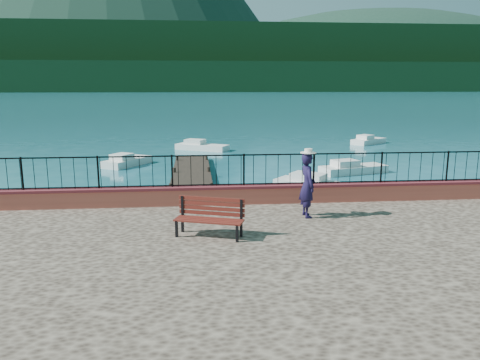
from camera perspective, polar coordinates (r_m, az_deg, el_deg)
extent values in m
plane|color=#19596B|center=(11.64, 3.92, -13.12)|extent=(2000.00, 2000.00, 0.00)
cube|color=#C55947|center=(14.63, 1.64, -1.72)|extent=(28.00, 0.46, 0.58)
cube|color=black|center=(14.47, 1.66, 1.22)|extent=(27.00, 0.05, 0.95)
cube|color=#2D231C|center=(22.91, -5.95, -0.31)|extent=(2.00, 16.00, 0.30)
cube|color=black|center=(310.45, -5.33, 12.36)|extent=(900.00, 60.00, 18.00)
cube|color=black|center=(370.82, -5.42, 14.25)|extent=(900.00, 120.00, 44.00)
ellipsoid|color=#142D23|center=(612.04, 16.00, 10.75)|extent=(448.00, 384.00, 180.00)
cube|color=black|center=(11.48, -3.81, -5.93)|extent=(1.75, 1.03, 0.42)
cube|color=maroon|center=(11.59, -3.46, -3.36)|extent=(1.61, 0.63, 0.51)
imported|color=black|center=(13.14, 8.22, -0.63)|extent=(0.49, 0.69, 1.81)
cylinder|color=white|center=(12.98, 8.34, 3.54)|extent=(0.44, 0.44, 0.12)
cube|color=silver|center=(18.48, -18.49, -2.97)|extent=(4.00, 2.05, 0.80)
cube|color=silver|center=(21.87, 9.86, -0.33)|extent=(4.22, 3.75, 0.80)
cube|color=silver|center=(26.64, 13.68, 1.65)|extent=(3.96, 2.27, 0.80)
cube|color=silver|center=(29.23, -13.57, 2.52)|extent=(2.81, 3.44, 0.80)
cube|color=silver|center=(35.21, -4.65, 4.31)|extent=(4.11, 3.07, 0.80)
cube|color=silver|center=(40.20, 15.40, 4.84)|extent=(3.41, 3.00, 0.80)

